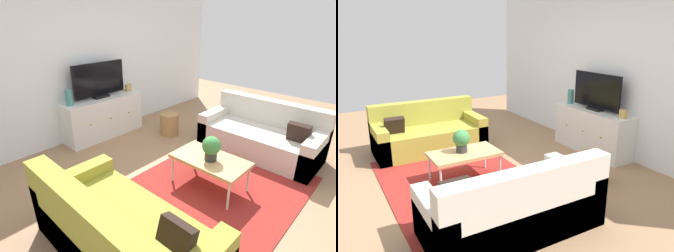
{
  "view_description": "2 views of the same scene",
  "coord_description": "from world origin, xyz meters",
  "views": [
    {
      "loc": [
        -2.42,
        -1.64,
        2.07
      ],
      "look_at": [
        0.0,
        0.62,
        0.67
      ],
      "focal_mm": 28.44,
      "sensor_mm": 36.0,
      "label": 1
    },
    {
      "loc": [
        3.93,
        -1.66,
        2.01
      ],
      "look_at": [
        0.0,
        0.62,
        0.67
      ],
      "focal_mm": 35.39,
      "sensor_mm": 36.0,
      "label": 2
    }
  ],
  "objects": [
    {
      "name": "ground_plane",
      "position": [
        0.0,
        0.0,
        0.0
      ],
      "size": [
        10.0,
        10.0,
        0.0
      ],
      "primitive_type": "plane",
      "color": "#997251"
    },
    {
      "name": "wall_back",
      "position": [
        0.0,
        2.55,
        1.35
      ],
      "size": [
        6.4,
        0.12,
        2.7
      ],
      "primitive_type": "cube",
      "color": "white",
      "rests_on": "ground_plane"
    },
    {
      "name": "area_rug",
      "position": [
        0.0,
        -0.15,
        0.01
      ],
      "size": [
        2.5,
        1.9,
        0.01
      ],
      "primitive_type": "cube",
      "color": "maroon",
      "rests_on": "ground_plane"
    },
    {
      "name": "couch_left_side",
      "position": [
        -1.44,
        -0.1,
        0.27
      ],
      "size": [
        0.86,
        1.8,
        0.81
      ],
      "color": "olive",
      "rests_on": "ground_plane"
    },
    {
      "name": "couch_right_side",
      "position": [
        1.44,
        -0.1,
        0.27
      ],
      "size": [
        0.86,
        1.8,
        0.81
      ],
      "color": "beige",
      "rests_on": "ground_plane"
    },
    {
      "name": "coffee_table",
      "position": [
        0.05,
        -0.06,
        0.38
      ],
      "size": [
        0.54,
        0.92,
        0.42
      ],
      "color": "tan",
      "rests_on": "ground_plane"
    },
    {
      "name": "potted_plant",
      "position": [
        0.02,
        -0.08,
        0.59
      ],
      "size": [
        0.23,
        0.23,
        0.31
      ],
      "color": "#2D2D2D",
      "rests_on": "coffee_table"
    },
    {
      "name": "tv_console",
      "position": [
        0.06,
        2.27,
        0.36
      ],
      "size": [
        1.44,
        0.47,
        0.72
      ],
      "color": "silver",
      "rests_on": "ground_plane"
    },
    {
      "name": "flat_screen_tv",
      "position": [
        0.06,
        2.29,
        1.02
      ],
      "size": [
        0.98,
        0.16,
        0.61
      ],
      "color": "black",
      "rests_on": "tv_console"
    },
    {
      "name": "glass_vase",
      "position": [
        -0.54,
        2.27,
        0.85
      ],
      "size": [
        0.11,
        0.11,
        0.25
      ],
      "primitive_type": "cylinder",
      "color": "teal",
      "rests_on": "tv_console"
    },
    {
      "name": "mantel_clock",
      "position": [
        0.66,
        2.27,
        0.78
      ],
      "size": [
        0.11,
        0.07,
        0.13
      ],
      "primitive_type": "cube",
      "color": "tan",
      "rests_on": "tv_console"
    },
    {
      "name": "wicker_basket",
      "position": [
        0.91,
        1.43,
        0.2
      ],
      "size": [
        0.34,
        0.34,
        0.4
      ],
      "primitive_type": "cylinder",
      "color": "#9E7547",
      "rests_on": "ground_plane"
    }
  ]
}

